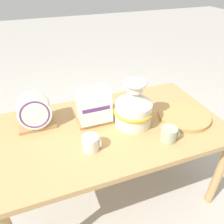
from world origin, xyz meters
TOP-DOWN VIEW (x-y plane):
  - ground_plane at (0.00, 0.00)m, footprint 14.00×14.00m
  - display_table at (0.00, 0.00)m, footprint 1.42×0.79m
  - ceramic_vase at (0.14, -0.02)m, footprint 0.25×0.25m
  - dish_rack_round_plates at (-0.44, 0.16)m, footprint 0.22×0.15m
  - dish_rack_square_plates at (-0.09, 0.09)m, footprint 0.22×0.15m
  - wicker_charger_stack at (0.49, -0.08)m, footprint 0.34×0.34m
  - mug_sage_glaze at (0.27, -0.23)m, footprint 0.10×0.09m
  - mug_cream_glaze at (-0.18, -0.15)m, footprint 0.10×0.09m

SIDE VIEW (x-z plane):
  - ground_plane at x=0.00m, z-range 0.00..0.00m
  - display_table at x=0.00m, z-range 0.25..0.90m
  - wicker_charger_stack at x=0.49m, z-range 0.65..0.67m
  - mug_sage_glaze at x=0.27m, z-range 0.65..0.73m
  - mug_cream_glaze at x=-0.18m, z-range 0.65..0.73m
  - dish_rack_square_plates at x=-0.09m, z-range 0.62..0.85m
  - dish_rack_round_plates at x=-0.44m, z-range 0.62..0.84m
  - ceramic_vase at x=0.14m, z-range 0.62..0.92m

